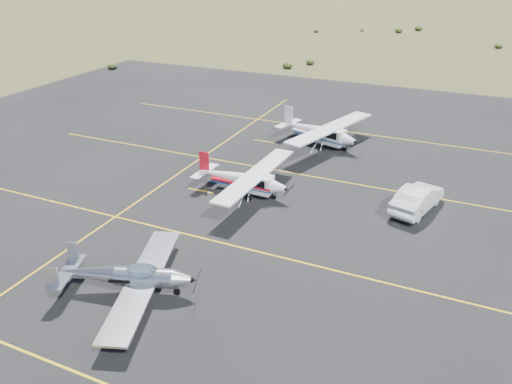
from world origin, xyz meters
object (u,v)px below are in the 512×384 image
Objects in this scene: aircraft_cessna at (243,178)px; aircraft_plain at (319,131)px; aircraft_low_wing at (129,276)px; sedan at (417,198)px.

aircraft_plain is at bearing 82.55° from aircraft_cessna.
aircraft_low_wing is 0.84× the size of aircraft_plain.
aircraft_plain is 2.17× the size of sedan.
aircraft_cessna is 11.47m from sedan.
aircraft_plain is (1.84, 11.30, 0.11)m from aircraft_cessna.
sedan is (11.45, 14.60, -0.12)m from aircraft_low_wing.
sedan is (9.39, -8.97, -0.40)m from aircraft_plain.
aircraft_low_wing is 18.55m from sedan.
aircraft_plain is 12.99m from sedan.
aircraft_cessna is 0.91× the size of aircraft_plain.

